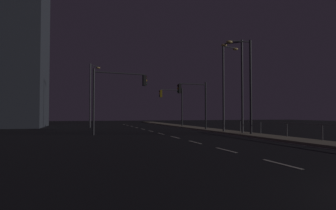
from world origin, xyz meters
name	(u,v)px	position (x,y,z in m)	size (l,w,h in m)	color
ground_plane	(173,137)	(0.00, 17.50, 0.00)	(112.00, 112.00, 0.00)	black
sidewalk_right	(247,134)	(6.42, 17.50, 0.07)	(2.12, 77.00, 0.14)	gray
lane_markings_center	(161,134)	(0.00, 21.00, 0.01)	(0.14, 50.00, 0.01)	silver
lane_edge_line	(207,132)	(5.11, 22.50, 0.01)	(0.14, 53.00, 0.01)	silver
traffic_light_far_left	(193,96)	(4.43, 24.50, 3.63)	(3.32, 0.46, 4.98)	#2D3033
traffic_light_far_right	(118,89)	(-3.74, 21.28, 3.91)	(4.72, 0.85, 5.50)	#38383D
traffic_light_mid_left	(172,100)	(4.60, 32.53, 3.65)	(3.24, 0.34, 5.02)	#2D3033
street_lamp_far_end	(247,77)	(6.06, 16.89, 4.70)	(2.18, 0.42, 7.60)	#38383D
street_lamp_mid_block	(239,78)	(6.22, 18.38, 4.86)	(1.44, 1.45, 7.94)	#4C4C51
street_lamp_corner	(92,90)	(-5.56, 34.95, 4.91)	(1.41, 1.92, 8.24)	#4C4C51
street_lamp_median	(226,80)	(6.10, 20.57, 4.89)	(1.79, 0.52, 8.03)	#4C4C51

